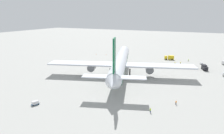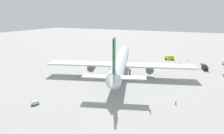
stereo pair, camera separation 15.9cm
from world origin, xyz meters
name	(u,v)px [view 1 (the left image)]	position (x,y,z in m)	size (l,w,h in m)	color
ground_plane	(120,74)	(0.00, 0.00, 0.00)	(600.00, 600.00, 0.00)	#9E9E99
airliner	(120,62)	(-1.31, -0.40, 7.15)	(75.42, 75.08, 23.44)	silver
service_truck_0	(205,67)	(29.59, -41.43, 1.55)	(6.48, 3.88, 2.86)	black
service_truck_1	(169,57)	(48.65, -17.95, 1.66)	(3.68, 6.92, 3.04)	yellow
baggage_cart_0	(202,63)	(43.21, -39.52, 0.80)	(3.29, 2.20, 1.47)	gray
baggage_cart_2	(35,103)	(-47.71, 13.27, 0.80)	(3.18, 2.34, 1.48)	#26598C
ground_worker_0	(176,102)	(-25.64, -32.81, 0.82)	(0.46, 0.46, 1.62)	black
ground_worker_1	(175,63)	(35.83, -23.63, 0.90)	(0.55, 0.55, 1.77)	black
ground_worker_2	(150,110)	(-35.51, -25.95, 0.86)	(0.48, 0.48, 1.69)	navy
ground_worker_3	(180,63)	(37.73, -26.91, 0.88)	(0.46, 0.46, 1.73)	black
ground_worker_4	(188,60)	(48.75, -30.91, 0.86)	(0.56, 0.56, 1.70)	#3F3F47
traffic_cone_0	(96,54)	(42.63, 39.51, 0.28)	(0.36, 0.36, 0.55)	orange
traffic_cone_1	(106,55)	(44.21, 31.33, 0.28)	(0.36, 0.36, 0.55)	orange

